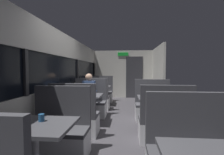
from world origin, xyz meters
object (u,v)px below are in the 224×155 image
at_px(bench_far_window_facing_entry, 101,94).
at_px(coffee_cup_primary, 41,118).
at_px(dining_table_near_window, 34,132).
at_px(seated_passenger, 89,98).
at_px(bench_far_window_facing_end, 95,100).
at_px(dining_table_rear_aisle, 158,102).
at_px(bench_rear_aisle_facing_end, 165,125).
at_px(bench_near_window_facing_entry, 59,135).
at_px(bench_mid_window_facing_end, 75,119).
at_px(bench_mid_window_facing_entry, 90,105).
at_px(dining_table_mid_window, 84,99).
at_px(dining_table_far_window, 99,89).
at_px(bench_rear_aisle_facing_entry, 153,108).

bearing_deg(bench_far_window_facing_entry, coffee_cup_primary, -89.57).
distance_m(dining_table_near_window, seated_passenger, 2.84).
relative_size(bench_far_window_facing_end, bench_far_window_facing_entry, 1.00).
xyz_separation_m(dining_table_rear_aisle, bench_rear_aisle_facing_end, (0.00, -0.70, -0.31)).
bearing_deg(dining_table_rear_aisle, bench_near_window_facing_entry, -143.67).
distance_m(bench_near_window_facing_entry, dining_table_rear_aisle, 2.24).
bearing_deg(bench_far_window_facing_end, bench_rear_aisle_facing_end, -53.46).
distance_m(bench_mid_window_facing_end, bench_rear_aisle_facing_end, 1.80).
height_order(bench_near_window_facing_entry, bench_mid_window_facing_entry, same).
bearing_deg(dining_table_mid_window, bench_near_window_facing_entry, -90.00).
distance_m(bench_mid_window_facing_entry, seated_passenger, 0.22).
relative_size(bench_mid_window_facing_entry, dining_table_far_window, 1.22).
bearing_deg(bench_far_window_facing_end, seated_passenger, -90.00).
relative_size(dining_table_mid_window, bench_rear_aisle_facing_entry, 0.82).
height_order(dining_table_mid_window, dining_table_far_window, same).
bearing_deg(bench_rear_aisle_facing_entry, bench_near_window_facing_entry, -131.61).
bearing_deg(bench_rear_aisle_facing_end, seated_passenger, 139.54).
relative_size(dining_table_rear_aisle, coffee_cup_primary, 10.00).
bearing_deg(bench_mid_window_facing_entry, seated_passenger, -90.00).
bearing_deg(bench_rear_aisle_facing_entry, dining_table_mid_window, -164.41).
height_order(bench_far_window_facing_entry, bench_rear_aisle_facing_end, same).
height_order(bench_mid_window_facing_end, dining_table_far_window, bench_mid_window_facing_end).
bearing_deg(bench_mid_window_facing_entry, bench_mid_window_facing_end, -90.00).
bearing_deg(bench_near_window_facing_entry, dining_table_mid_window, 90.00).
bearing_deg(seated_passenger, bench_mid_window_facing_end, -90.00).
xyz_separation_m(dining_table_near_window, bench_mid_window_facing_end, (0.00, 1.52, -0.31)).
xyz_separation_m(dining_table_mid_window, dining_table_far_window, (0.00, 2.22, 0.00)).
relative_size(dining_table_near_window, dining_table_rear_aisle, 1.00).
height_order(dining_table_near_window, bench_rear_aisle_facing_end, bench_rear_aisle_facing_end).
height_order(dining_table_rear_aisle, coffee_cup_primary, coffee_cup_primary).
relative_size(dining_table_rear_aisle, bench_rear_aisle_facing_end, 0.82).
distance_m(bench_mid_window_facing_end, bench_far_window_facing_entry, 3.61).
bearing_deg(dining_table_near_window, coffee_cup_primary, 69.28).
bearing_deg(dining_table_near_window, dining_table_mid_window, 90.00).
xyz_separation_m(bench_mid_window_facing_end, seated_passenger, (0.00, 1.33, 0.21)).
bearing_deg(bench_mid_window_facing_entry, dining_table_near_window, -90.00).
height_order(dining_table_mid_window, bench_far_window_facing_entry, bench_far_window_facing_entry).
relative_size(dining_table_near_window, dining_table_mid_window, 1.00).
height_order(bench_near_window_facing_entry, dining_table_rear_aisle, bench_near_window_facing_entry).
bearing_deg(seated_passenger, bench_far_window_facing_entry, 90.00).
xyz_separation_m(dining_table_mid_window, dining_table_rear_aisle, (1.79, -0.20, 0.00)).
relative_size(bench_rear_aisle_facing_end, seated_passenger, 0.87).
distance_m(bench_mid_window_facing_end, bench_far_window_facing_end, 2.22).
bearing_deg(seated_passenger, bench_rear_aisle_facing_end, -40.46).
xyz_separation_m(bench_near_window_facing_entry, bench_rear_aisle_facing_end, (1.79, 0.62, 0.00)).
distance_m(dining_table_mid_window, dining_table_rear_aisle, 1.80).
height_order(bench_mid_window_facing_end, bench_far_window_facing_entry, same).
bearing_deg(bench_mid_window_facing_end, dining_table_far_window, 90.00).
relative_size(seated_passenger, coffee_cup_primary, 14.00).
xyz_separation_m(bench_far_window_facing_entry, bench_rear_aisle_facing_end, (1.79, -3.81, 0.00)).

